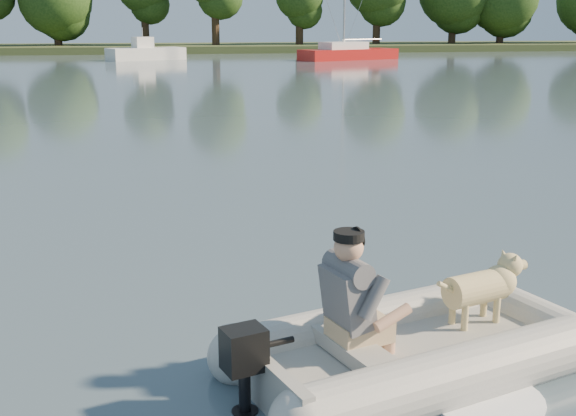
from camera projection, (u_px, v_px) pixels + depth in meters
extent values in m
plane|color=slate|center=(333.00, 347.00, 6.13)|extent=(160.00, 160.00, 0.00)
cube|color=#47512D|center=(174.00, 49.00, 65.16)|extent=(160.00, 12.00, 0.70)
cylinder|color=#332316|center=(58.00, 35.00, 62.55)|extent=(0.70, 0.70, 2.94)
cylinder|color=#332316|center=(145.00, 31.00, 64.31)|extent=(0.70, 0.70, 3.67)
cylinder|color=#332316|center=(216.00, 27.00, 63.54)|extent=(0.70, 0.70, 4.29)
cylinder|color=#332316|center=(299.00, 33.00, 65.21)|extent=(0.70, 0.70, 3.21)
cylinder|color=#332316|center=(376.00, 29.00, 66.95)|extent=(0.70, 0.70, 3.94)
cylinder|color=#332316|center=(452.00, 31.00, 68.53)|extent=(0.70, 0.70, 3.52)
cylinder|color=#332316|center=(500.00, 32.00, 69.15)|extent=(0.70, 0.70, 3.21)
cube|color=#A81513|center=(349.00, 56.00, 51.26)|extent=(7.67, 4.91, 0.92)
cube|color=white|center=(344.00, 46.00, 50.85)|extent=(3.63, 2.79, 0.55)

